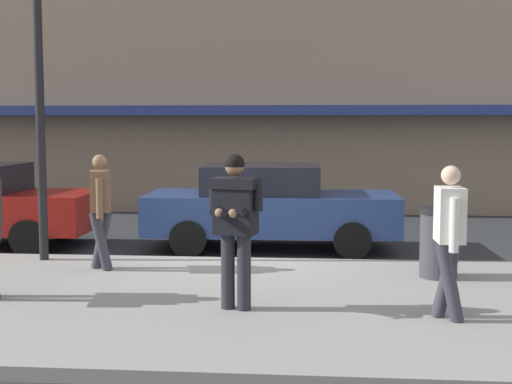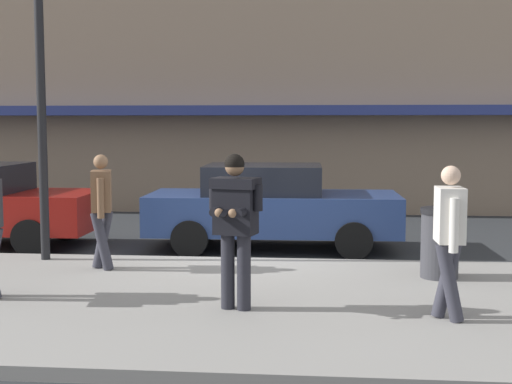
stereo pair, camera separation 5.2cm
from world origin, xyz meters
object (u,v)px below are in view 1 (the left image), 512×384
(street_lamp_post, at_px, (39,68))
(pedestrian_in_light_coat, at_px, (449,232))
(parked_sedan_mid, at_px, (270,206))
(trash_bin, at_px, (439,242))
(man_texting_on_phone, at_px, (235,214))
(pedestrian_dark_coat, at_px, (101,204))

(street_lamp_post, bearing_deg, pedestrian_in_light_coat, -27.14)
(parked_sedan_mid, distance_m, trash_bin, 3.79)
(man_texting_on_phone, xyz_separation_m, trash_bin, (2.63, 1.96, -0.62))
(man_texting_on_phone, xyz_separation_m, pedestrian_dark_coat, (-2.24, 2.09, -0.14))
(pedestrian_dark_coat, distance_m, trash_bin, 4.89)
(man_texting_on_phone, distance_m, pedestrian_dark_coat, 3.07)
(parked_sedan_mid, bearing_deg, pedestrian_dark_coat, -130.83)
(man_texting_on_phone, height_order, trash_bin, man_texting_on_phone)
(parked_sedan_mid, bearing_deg, street_lamp_post, -149.55)
(man_texting_on_phone, bearing_deg, street_lamp_post, 140.91)
(man_texting_on_phone, bearing_deg, trash_bin, 36.75)
(pedestrian_in_light_coat, bearing_deg, pedestrian_dark_coat, 153.50)
(pedestrian_dark_coat, distance_m, street_lamp_post, 2.42)
(man_texting_on_phone, distance_m, trash_bin, 3.34)
(pedestrian_in_light_coat, height_order, trash_bin, pedestrian_in_light_coat)
(parked_sedan_mid, distance_m, street_lamp_post, 4.63)
(trash_bin, bearing_deg, parked_sedan_mid, 132.43)
(street_lamp_post, distance_m, trash_bin, 6.54)
(pedestrian_in_light_coat, distance_m, pedestrian_dark_coat, 5.15)
(street_lamp_post, bearing_deg, trash_bin, -7.38)
(street_lamp_post, xyz_separation_m, trash_bin, (6.00, -0.78, -2.51))
(parked_sedan_mid, height_order, trash_bin, parked_sedan_mid)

